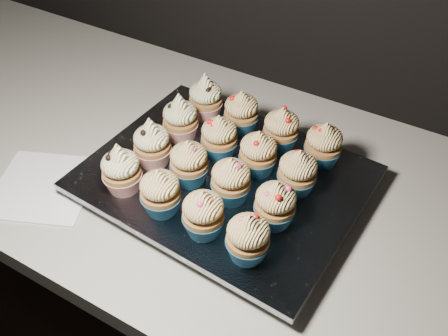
# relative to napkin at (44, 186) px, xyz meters

# --- Properties ---
(cabinet) EXTENTS (2.40, 0.60, 0.86)m
(cabinet) POSITION_rel_napkin_xyz_m (0.06, 0.19, -0.47)
(cabinet) COLOR black
(cabinet) RESTS_ON ground
(worktop) EXTENTS (2.44, 0.64, 0.04)m
(worktop) POSITION_rel_napkin_xyz_m (0.06, 0.19, -0.02)
(worktop) COLOR beige
(worktop) RESTS_ON cabinet
(napkin) EXTENTS (0.21, 0.21, 0.00)m
(napkin) POSITION_rel_napkin_xyz_m (0.00, 0.00, 0.00)
(napkin) COLOR white
(napkin) RESTS_ON worktop
(baking_tray) EXTENTS (0.43, 0.34, 0.02)m
(baking_tray) POSITION_rel_napkin_xyz_m (0.27, 0.15, 0.01)
(baking_tray) COLOR black
(baking_tray) RESTS_ON worktop
(foil_lining) EXTENTS (0.46, 0.37, 0.01)m
(foil_lining) POSITION_rel_napkin_xyz_m (0.27, 0.15, 0.03)
(foil_lining) COLOR silver
(foil_lining) RESTS_ON baking_tray
(cupcake_0) EXTENTS (0.06, 0.06, 0.10)m
(cupcake_0) POSITION_rel_napkin_xyz_m (0.15, 0.04, 0.07)
(cupcake_0) COLOR #A91C17
(cupcake_0) RESTS_ON foil_lining
(cupcake_1) EXTENTS (0.06, 0.06, 0.08)m
(cupcake_1) POSITION_rel_napkin_xyz_m (0.23, 0.04, 0.07)
(cupcake_1) COLOR #1B557F
(cupcake_1) RESTS_ON foil_lining
(cupcake_2) EXTENTS (0.06, 0.06, 0.08)m
(cupcake_2) POSITION_rel_napkin_xyz_m (0.30, 0.03, 0.07)
(cupcake_2) COLOR #1B557F
(cupcake_2) RESTS_ON foil_lining
(cupcake_3) EXTENTS (0.06, 0.06, 0.08)m
(cupcake_3) POSITION_rel_napkin_xyz_m (0.38, 0.03, 0.07)
(cupcake_3) COLOR #1B557F
(cupcake_3) RESTS_ON foil_lining
(cupcake_4) EXTENTS (0.06, 0.06, 0.10)m
(cupcake_4) POSITION_rel_napkin_xyz_m (0.15, 0.12, 0.07)
(cupcake_4) COLOR #A91C17
(cupcake_4) RESTS_ON foil_lining
(cupcake_5) EXTENTS (0.06, 0.06, 0.08)m
(cupcake_5) POSITION_rel_napkin_xyz_m (0.23, 0.11, 0.07)
(cupcake_5) COLOR #1B557F
(cupcake_5) RESTS_ON foil_lining
(cupcake_6) EXTENTS (0.06, 0.06, 0.08)m
(cupcake_6) POSITION_rel_napkin_xyz_m (0.31, 0.11, 0.07)
(cupcake_6) COLOR #1B557F
(cupcake_6) RESTS_ON foil_lining
(cupcake_7) EXTENTS (0.06, 0.06, 0.08)m
(cupcake_7) POSITION_rel_napkin_xyz_m (0.39, 0.10, 0.07)
(cupcake_7) COLOR #1B557F
(cupcake_7) RESTS_ON foil_lining
(cupcake_8) EXTENTS (0.06, 0.06, 0.10)m
(cupcake_8) POSITION_rel_napkin_xyz_m (0.15, 0.20, 0.07)
(cupcake_8) COLOR #A91C17
(cupcake_8) RESTS_ON foil_lining
(cupcake_9) EXTENTS (0.06, 0.06, 0.08)m
(cupcake_9) POSITION_rel_napkin_xyz_m (0.24, 0.19, 0.07)
(cupcake_9) COLOR #1B557F
(cupcake_9) RESTS_ON foil_lining
(cupcake_10) EXTENTS (0.06, 0.06, 0.08)m
(cupcake_10) POSITION_rel_napkin_xyz_m (0.31, 0.19, 0.07)
(cupcake_10) COLOR #1B557F
(cupcake_10) RESTS_ON foil_lining
(cupcake_11) EXTENTS (0.06, 0.06, 0.08)m
(cupcake_11) POSITION_rel_napkin_xyz_m (0.39, 0.18, 0.07)
(cupcake_11) COLOR #1B557F
(cupcake_11) RESTS_ON foil_lining
(cupcake_12) EXTENTS (0.06, 0.06, 0.10)m
(cupcake_12) POSITION_rel_napkin_xyz_m (0.16, 0.28, 0.07)
(cupcake_12) COLOR #A91C17
(cupcake_12) RESTS_ON foil_lining
(cupcake_13) EXTENTS (0.06, 0.06, 0.08)m
(cupcake_13) POSITION_rel_napkin_xyz_m (0.24, 0.27, 0.07)
(cupcake_13) COLOR #1B557F
(cupcake_13) RESTS_ON foil_lining
(cupcake_14) EXTENTS (0.06, 0.06, 0.08)m
(cupcake_14) POSITION_rel_napkin_xyz_m (0.32, 0.26, 0.07)
(cupcake_14) COLOR #1B557F
(cupcake_14) RESTS_ON foil_lining
(cupcake_15) EXTENTS (0.06, 0.06, 0.08)m
(cupcake_15) POSITION_rel_napkin_xyz_m (0.40, 0.26, 0.07)
(cupcake_15) COLOR #1B557F
(cupcake_15) RESTS_ON foil_lining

